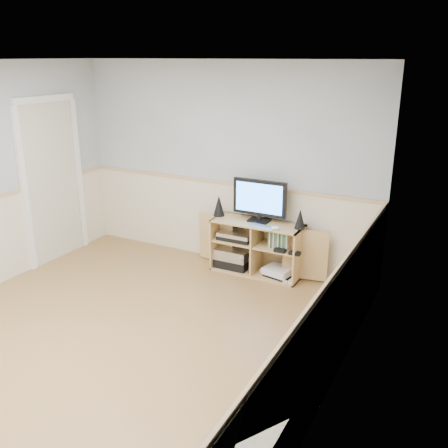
{
  "coord_description": "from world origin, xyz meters",
  "views": [
    {
      "loc": [
        2.81,
        -3.17,
        2.54
      ],
      "look_at": [
        0.53,
        1.2,
        0.87
      ],
      "focal_mm": 40.0,
      "sensor_mm": 36.0,
      "label": 1
    }
  ],
  "objects_px": {
    "monitor": "(260,199)",
    "game_consoles": "(278,272)",
    "media_cabinet": "(259,246)",
    "keyboard": "(262,227)"
  },
  "relations": [
    {
      "from": "monitor",
      "to": "game_consoles",
      "type": "relative_size",
      "value": 1.45
    },
    {
      "from": "media_cabinet",
      "to": "game_consoles",
      "type": "xyz_separation_m",
      "value": [
        0.28,
        -0.06,
        -0.26
      ]
    },
    {
      "from": "monitor",
      "to": "game_consoles",
      "type": "distance_m",
      "value": 0.9
    },
    {
      "from": "monitor",
      "to": "keyboard",
      "type": "height_order",
      "value": "monitor"
    },
    {
      "from": "media_cabinet",
      "to": "keyboard",
      "type": "height_order",
      "value": "keyboard"
    },
    {
      "from": "media_cabinet",
      "to": "game_consoles",
      "type": "distance_m",
      "value": 0.39
    },
    {
      "from": "monitor",
      "to": "keyboard",
      "type": "xyz_separation_m",
      "value": [
        0.12,
        -0.19,
        -0.27
      ]
    },
    {
      "from": "game_consoles",
      "to": "media_cabinet",
      "type": "bearing_deg",
      "value": 167.34
    },
    {
      "from": "monitor",
      "to": "game_consoles",
      "type": "xyz_separation_m",
      "value": [
        0.28,
        -0.06,
        -0.86
      ]
    },
    {
      "from": "media_cabinet",
      "to": "monitor",
      "type": "height_order",
      "value": "monitor"
    }
  ]
}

